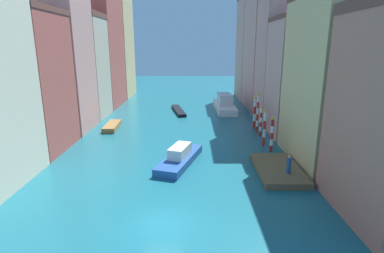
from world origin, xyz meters
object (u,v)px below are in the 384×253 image
Objects in this scene: motorboat_0 at (179,157)px; motorboat_1 at (111,126)px; mooring_pole_3 at (257,113)px; vaporetto_white at (224,104)px; mooring_pole_0 at (271,134)px; waterfront_dock at (277,169)px; mooring_pole_1 at (264,127)px; mooring_pole_2 at (260,121)px; person_on_dock at (288,165)px; mooring_pole_4 at (254,112)px; gondola_black at (178,111)px.

motorboat_1 is at bearing 127.17° from motorboat_0.
mooring_pole_3 reaches higher than vaporetto_white.
vaporetto_white is at bearing 97.09° from mooring_pole_0.
mooring_pole_0 reaches higher than waterfront_dock.
mooring_pole_1 is at bearing 97.20° from mooring_pole_0.
waterfront_dock is 9.16m from motorboat_0.
waterfront_dock is at bearing -94.51° from mooring_pole_2.
mooring_pole_0 is at bearing 87.37° from person_on_dock.
mooring_pole_2 is 20.04m from motorboat_1.
person_on_dock is 9.33m from mooring_pole_1.
mooring_pole_0 is 21.83m from motorboat_1.
motorboat_1 is at bearing 140.78° from waterfront_dock.
waterfront_dock is 0.88× the size of motorboat_0.
mooring_pole_2 reaches higher than waterfront_dock.
mooring_pole_2 is at bearing -10.51° from motorboat_1.
mooring_pole_2 reaches higher than vaporetto_white.
mooring_pole_0 is at bearing -90.50° from mooring_pole_4.
person_on_dock is 16.81m from mooring_pole_4.
mooring_pole_3 is 0.47× the size of vaporetto_white.
mooring_pole_3 reaches higher than motorboat_1.
mooring_pole_1 is at bearing 86.45° from waterfront_dock.
mooring_pole_1 is at bearing -60.20° from gondola_black.
waterfront_dock is 0.66× the size of vaporetto_white.
mooring_pole_2 reaches higher than gondola_black.
mooring_pole_0 is 22.11m from vaporetto_white.
waterfront_dock is 1.29× the size of motorboat_1.
mooring_pole_3 is (-0.12, 1.52, 0.66)m from mooring_pole_2.
mooring_pole_3 reaches higher than mooring_pole_0.
mooring_pole_0 reaches higher than person_on_dock.
waterfront_dock is at bearing -93.55° from mooring_pole_1.
mooring_pole_2 is 0.74× the size of mooring_pole_3.
motorboat_0 is (-9.67, -10.88, -2.03)m from mooring_pole_3.
mooring_pole_2 is 1.67m from mooring_pole_3.
mooring_pole_4 is 15.52m from gondola_black.
person_on_dock is at bearing -22.02° from motorboat_0.
motorboat_0 is at bearing -126.76° from mooring_pole_4.
mooring_pole_3 is 0.63× the size of motorboat_0.
mooring_pole_2 is (0.15, 6.05, -0.02)m from mooring_pole_0.
mooring_pole_1 is 0.80× the size of mooring_pole_3.
motorboat_0 is (-6.91, -25.22, -0.49)m from vaporetto_white.
person_on_dock is at bearing -92.08° from mooring_pole_2.
motorboat_0 is (-9.64, -3.30, -1.39)m from mooring_pole_0.
mooring_pole_1 is (0.04, 9.30, 0.80)m from person_on_dock.
vaporetto_white is (-2.45, 19.69, -1.03)m from mooring_pole_1.
gondola_black is at bearing 135.01° from mooring_pole_4.
gondola_black is (-10.88, 10.87, -2.03)m from mooring_pole_4.
mooring_pole_4 is at bearing 88.60° from person_on_dock.
mooring_pole_2 is (0.92, 11.64, 1.68)m from waterfront_dock.
motorboat_1 is at bearing -179.96° from mooring_pole_4.
person_on_dock is 10.07m from motorboat_0.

